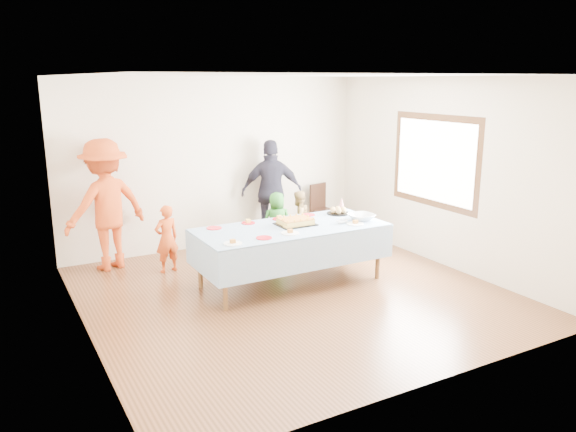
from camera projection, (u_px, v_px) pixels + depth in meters
name	position (u px, v px, depth m)	size (l,w,h in m)	color
ground	(293.00, 293.00, 7.16)	(5.00, 5.00, 0.00)	#4E2D16
room_walls	(297.00, 155.00, 6.77)	(5.04, 5.04, 2.72)	beige
party_table	(291.00, 231.00, 7.35)	(2.50, 1.10, 0.78)	brown
birthday_cake	(295.00, 222.00, 7.42)	(0.49, 0.38, 0.09)	black
rolls_tray	(338.00, 211.00, 8.02)	(0.32, 0.32, 0.10)	black
punch_bowl	(361.00, 217.00, 7.66)	(0.35, 0.35, 0.09)	silver
party_hat	(341.00, 204.00, 8.23)	(0.11, 0.11, 0.19)	silver
fork_pile	(343.00, 221.00, 7.51)	(0.24, 0.18, 0.07)	white
plate_red_far_a	(214.00, 228.00, 7.25)	(0.20, 0.20, 0.01)	red
plate_red_far_b	(248.00, 223.00, 7.50)	(0.18, 0.18, 0.01)	red
plate_red_far_c	(279.00, 219.00, 7.71)	(0.19, 0.19, 0.01)	red
plate_red_far_d	(309.00, 215.00, 7.95)	(0.18, 0.18, 0.01)	red
plate_red_near	(264.00, 238.00, 6.80)	(0.20, 0.20, 0.01)	red
plate_white_left	(233.00, 243.00, 6.56)	(0.22, 0.22, 0.01)	white
plate_white_mid	(290.00, 233.00, 7.00)	(0.23, 0.23, 0.01)	white
plate_white_right	(355.00, 224.00, 7.46)	(0.23, 0.23, 0.01)	white
dining_chair	(322.00, 206.00, 9.85)	(0.46, 0.46, 0.88)	black
toddler_left	(167.00, 239.00, 7.86)	(0.35, 0.23, 0.96)	#CC4919
toddler_mid	(277.00, 222.00, 8.77)	(0.47, 0.30, 0.96)	#287226
toddler_right	(298.00, 219.00, 9.01)	(0.45, 0.35, 0.93)	tan
adult_left	(106.00, 205.00, 7.90)	(1.20, 0.69, 1.86)	#CA4619
adult_right	(272.00, 192.00, 9.22)	(1.00, 0.42, 1.71)	#282735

